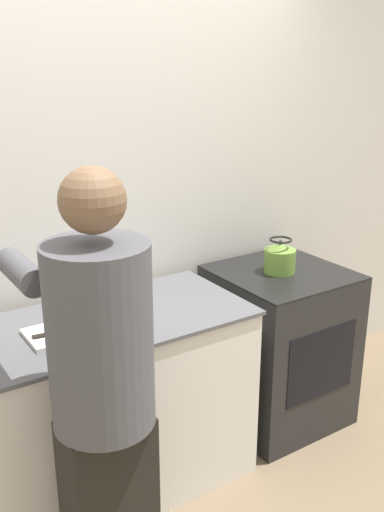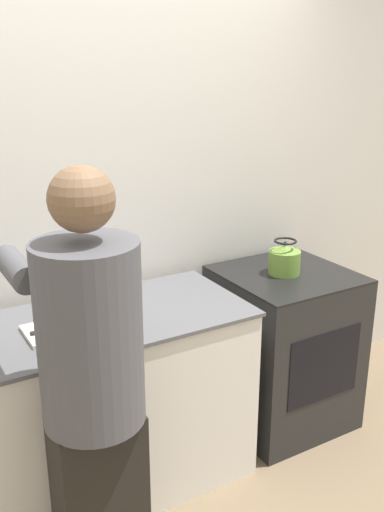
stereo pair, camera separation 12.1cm
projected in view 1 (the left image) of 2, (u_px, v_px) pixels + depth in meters
name	position (u px, v px, depth m)	size (l,w,h in m)	color
ground_plane	(179.00, 507.00, 2.67)	(12.00, 12.00, 0.00)	#7A664C
wall_back	(99.00, 205.00, 2.83)	(8.00, 0.05, 2.60)	silver
counter	(71.00, 419.00, 2.58)	(1.70, 0.65, 0.89)	silver
oven	(279.00, 345.00, 3.24)	(0.67, 0.67, 0.90)	black
person	(102.00, 388.00, 1.97)	(0.40, 0.64, 1.68)	black
cutting_board	(64.00, 332.00, 2.40)	(0.31, 0.22, 0.02)	silver
knife	(57.00, 333.00, 2.36)	(0.22, 0.06, 0.01)	silver
kettle	(280.00, 258.00, 3.07)	(0.17, 0.17, 0.19)	olive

